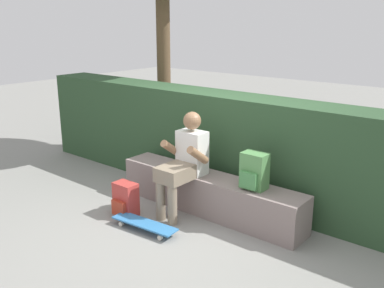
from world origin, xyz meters
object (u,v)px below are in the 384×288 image
at_px(bench_main, 209,194).
at_px(skateboard_near_person, 144,224).
at_px(backpack_on_ground, 125,200).
at_px(backpack_on_bench, 254,171).
at_px(person_skater, 184,160).

height_order(bench_main, skateboard_near_person, bench_main).
relative_size(skateboard_near_person, backpack_on_ground, 2.04).
bearing_deg(backpack_on_bench, bench_main, 179.12).
relative_size(person_skater, backpack_on_ground, 3.03).
bearing_deg(skateboard_near_person, person_skater, 85.92).
bearing_deg(skateboard_near_person, backpack_on_bench, 43.55).
distance_m(person_skater, backpack_on_ground, 0.84).
height_order(skateboard_near_person, backpack_on_bench, backpack_on_bench).
height_order(person_skater, backpack_on_ground, person_skater).
height_order(bench_main, person_skater, person_skater).
height_order(person_skater, skateboard_near_person, person_skater).
bearing_deg(backpack_on_ground, person_skater, 44.87).
relative_size(person_skater, skateboard_near_person, 1.49).
bearing_deg(backpack_on_bench, person_skater, -166.43).
height_order(person_skater, backpack_on_bench, person_skater).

